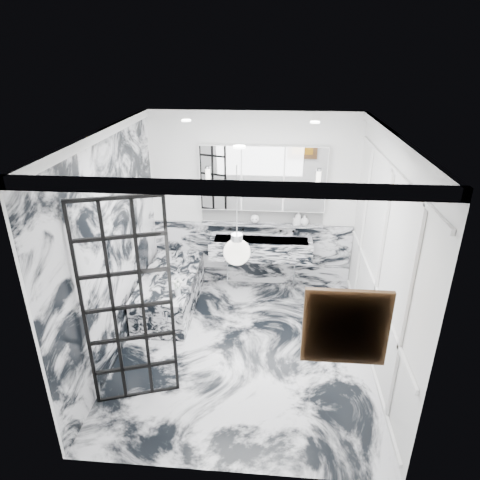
# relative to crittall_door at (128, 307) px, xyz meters

# --- Properties ---
(floor) EXTENTS (3.60, 3.60, 0.00)m
(floor) POSITION_rel_crittall_door_xyz_m (1.12, 0.91, -1.18)
(floor) COLOR silver
(floor) RESTS_ON ground
(ceiling) EXTENTS (3.60, 3.60, 0.00)m
(ceiling) POSITION_rel_crittall_door_xyz_m (1.12, 0.91, 1.62)
(ceiling) COLOR white
(ceiling) RESTS_ON wall_back
(wall_back) EXTENTS (3.60, 0.00, 3.60)m
(wall_back) POSITION_rel_crittall_door_xyz_m (1.12, 2.71, 0.22)
(wall_back) COLOR white
(wall_back) RESTS_ON floor
(wall_front) EXTENTS (3.60, 0.00, 3.60)m
(wall_front) POSITION_rel_crittall_door_xyz_m (1.12, -0.89, 0.22)
(wall_front) COLOR white
(wall_front) RESTS_ON floor
(wall_left) EXTENTS (0.00, 3.60, 3.60)m
(wall_left) POSITION_rel_crittall_door_xyz_m (-0.48, 0.91, 0.22)
(wall_left) COLOR white
(wall_left) RESTS_ON floor
(wall_right) EXTENTS (0.00, 3.60, 3.60)m
(wall_right) POSITION_rel_crittall_door_xyz_m (2.72, 0.91, 0.22)
(wall_right) COLOR white
(wall_right) RESTS_ON floor
(marble_clad_back) EXTENTS (3.18, 0.05, 1.05)m
(marble_clad_back) POSITION_rel_crittall_door_xyz_m (1.12, 2.69, -0.65)
(marble_clad_back) COLOR silver
(marble_clad_back) RESTS_ON floor
(marble_clad_left) EXTENTS (0.02, 3.56, 2.68)m
(marble_clad_left) POSITION_rel_crittall_door_xyz_m (-0.46, 0.91, 0.16)
(marble_clad_left) COLOR silver
(marble_clad_left) RESTS_ON floor
(panel_molding) EXTENTS (0.03, 3.40, 2.30)m
(panel_molding) POSITION_rel_crittall_door_xyz_m (2.70, 0.91, 0.12)
(panel_molding) COLOR white
(panel_molding) RESTS_ON floor
(soap_bottle_a) EXTENTS (0.11, 0.11, 0.23)m
(soap_bottle_a) POSITION_rel_crittall_door_xyz_m (1.84, 2.62, 0.03)
(soap_bottle_a) COLOR #8C5919
(soap_bottle_a) RESTS_ON ledge
(soap_bottle_b) EXTENTS (0.08, 0.08, 0.16)m
(soap_bottle_b) POSITION_rel_crittall_door_xyz_m (1.80, 2.62, -0.01)
(soap_bottle_b) COLOR #4C4C51
(soap_bottle_b) RESTS_ON ledge
(soap_bottle_c) EXTENTS (0.16, 0.16, 0.17)m
(soap_bottle_c) POSITION_rel_crittall_door_xyz_m (1.94, 2.62, -0.01)
(soap_bottle_c) COLOR silver
(soap_bottle_c) RESTS_ON ledge
(face_pot) EXTENTS (0.14, 0.14, 0.14)m
(face_pot) POSITION_rel_crittall_door_xyz_m (1.16, 2.62, -0.01)
(face_pot) COLOR white
(face_pot) RESTS_ON ledge
(amber_bottle) EXTENTS (0.04, 0.04, 0.10)m
(amber_bottle) POSITION_rel_crittall_door_xyz_m (1.82, 2.62, -0.04)
(amber_bottle) COLOR #8C5919
(amber_bottle) RESTS_ON ledge
(flower_vase) EXTENTS (0.08, 0.08, 0.12)m
(flower_vase) POSITION_rel_crittall_door_xyz_m (0.20, 1.28, -0.57)
(flower_vase) COLOR silver
(flower_vase) RESTS_ON bathtub
(crittall_door) EXTENTS (0.85, 0.31, 2.36)m
(crittall_door) POSITION_rel_crittall_door_xyz_m (0.00, 0.00, 0.00)
(crittall_door) COLOR black
(crittall_door) RESTS_ON floor
(artwork) EXTENTS (0.56, 0.05, 0.56)m
(artwork) POSITION_rel_crittall_door_xyz_m (2.04, -0.85, 0.48)
(artwork) COLOR #B78812
(artwork) RESTS_ON wall_front
(pendant_light) EXTENTS (0.24, 0.24, 0.24)m
(pendant_light) POSITION_rel_crittall_door_xyz_m (1.15, -0.24, 0.79)
(pendant_light) COLOR white
(pendant_light) RESTS_ON ceiling
(trough_sink) EXTENTS (1.60, 0.45, 0.30)m
(trough_sink) POSITION_rel_crittall_door_xyz_m (1.27, 2.47, -0.45)
(trough_sink) COLOR silver
(trough_sink) RESTS_ON wall_back
(ledge) EXTENTS (1.90, 0.14, 0.04)m
(ledge) POSITION_rel_crittall_door_xyz_m (1.27, 2.63, -0.11)
(ledge) COLOR silver
(ledge) RESTS_ON wall_back
(subway_tile) EXTENTS (1.90, 0.03, 0.23)m
(subway_tile) POSITION_rel_crittall_door_xyz_m (1.27, 2.70, 0.03)
(subway_tile) COLOR white
(subway_tile) RESTS_ON wall_back
(mirror_cabinet) EXTENTS (1.90, 0.16, 1.00)m
(mirror_cabinet) POSITION_rel_crittall_door_xyz_m (1.27, 2.64, 0.64)
(mirror_cabinet) COLOR white
(mirror_cabinet) RESTS_ON wall_back
(sconce_left) EXTENTS (0.07, 0.07, 0.40)m
(sconce_left) POSITION_rel_crittall_door_xyz_m (0.45, 2.54, 0.60)
(sconce_left) COLOR white
(sconce_left) RESTS_ON mirror_cabinet
(sconce_right) EXTENTS (0.07, 0.07, 0.40)m
(sconce_right) POSITION_rel_crittall_door_xyz_m (2.09, 2.54, 0.60)
(sconce_right) COLOR white
(sconce_right) RESTS_ON mirror_cabinet
(bathtub) EXTENTS (0.75, 1.65, 0.55)m
(bathtub) POSITION_rel_crittall_door_xyz_m (-0.05, 1.81, -0.90)
(bathtub) COLOR silver
(bathtub) RESTS_ON floor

